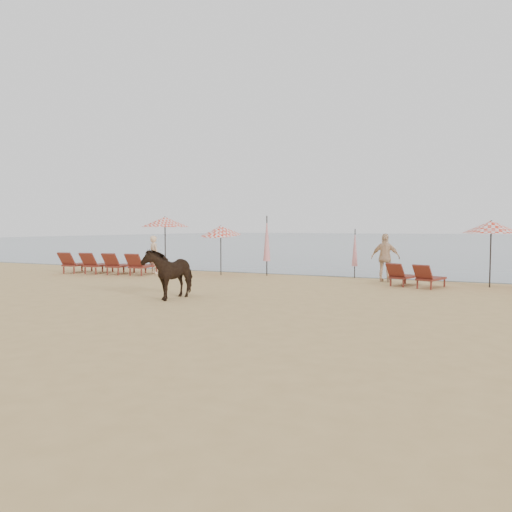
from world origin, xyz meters
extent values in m
plane|color=tan|center=(0.00, 0.00, 0.00)|extent=(120.00, 120.00, 0.00)
cube|color=#51606B|center=(0.00, 80.00, 0.00)|extent=(160.00, 140.00, 0.06)
cube|color=maroon|center=(-9.90, 7.05, 0.36)|extent=(0.84, 1.51, 0.08)
cube|color=maroon|center=(-9.81, 6.29, 0.65)|extent=(0.72, 0.55, 0.63)
cube|color=maroon|center=(-8.78, 7.19, 0.36)|extent=(0.84, 1.51, 0.08)
cube|color=maroon|center=(-8.69, 6.43, 0.65)|extent=(0.72, 0.55, 0.63)
cube|color=maroon|center=(-7.66, 7.33, 0.36)|extent=(0.84, 1.51, 0.08)
cube|color=maroon|center=(-7.57, 6.56, 0.65)|extent=(0.72, 0.55, 0.63)
cube|color=maroon|center=(-6.54, 7.47, 0.36)|extent=(0.84, 1.51, 0.08)
cube|color=maroon|center=(-6.45, 6.70, 0.65)|extent=(0.72, 0.55, 0.63)
cube|color=maroon|center=(4.41, 8.02, 0.31)|extent=(0.94, 1.37, 0.07)
cube|color=maroon|center=(4.20, 7.38, 0.56)|extent=(0.68, 0.57, 0.55)
cube|color=maroon|center=(5.34, 7.71, 0.31)|extent=(0.94, 1.37, 0.07)
cube|color=maroon|center=(5.13, 7.07, 0.56)|extent=(0.68, 0.57, 0.55)
cylinder|color=black|center=(-6.70, 9.33, 1.18)|extent=(0.05, 0.05, 2.36)
cone|color=red|center=(-6.70, 9.33, 2.31)|extent=(2.26, 2.26, 0.48)
sphere|color=black|center=(-6.70, 9.33, 2.52)|extent=(0.09, 0.09, 0.09)
cylinder|color=black|center=(-3.38, 8.71, 0.98)|extent=(0.05, 0.05, 1.97)
cone|color=red|center=(-3.38, 8.71, 1.92)|extent=(1.74, 1.77, 0.59)
sphere|color=black|center=(-3.38, 8.71, 2.10)|extent=(0.07, 0.07, 0.07)
cylinder|color=black|center=(7.16, 8.65, 1.06)|extent=(0.05, 0.05, 2.12)
cone|color=red|center=(7.16, 8.65, 2.07)|extent=(1.88, 1.88, 0.42)
sphere|color=black|center=(7.16, 8.65, 2.26)|extent=(0.08, 0.08, 0.08)
cylinder|color=black|center=(2.19, 9.81, 1.00)|extent=(0.04, 0.04, 2.00)
cone|color=red|center=(2.19, 9.81, 1.24)|extent=(0.24, 0.24, 1.50)
cylinder|color=black|center=(-1.47, 9.29, 1.28)|extent=(0.06, 0.06, 2.55)
cone|color=red|center=(-1.47, 9.29, 1.58)|extent=(0.31, 0.31, 1.91)
imported|color=black|center=(-1.33, 1.89, 0.73)|extent=(0.81, 1.74, 1.46)
imported|color=#E4BA8E|center=(-6.39, 8.05, 0.84)|extent=(0.73, 0.63, 1.69)
imported|color=#D7AE86|center=(3.57, 8.98, 0.91)|extent=(1.07, 0.45, 1.83)
camera|label=1|loc=(6.98, -10.16, 2.07)|focal=35.00mm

